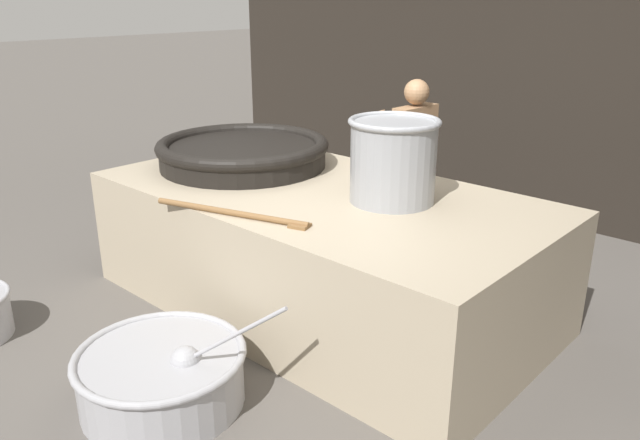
# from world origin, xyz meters

# --- Properties ---
(ground_plane) EXTENTS (60.00, 60.00, 0.00)m
(ground_plane) POSITION_xyz_m (0.00, 0.00, 0.00)
(ground_plane) COLOR #56514C
(back_wall) EXTENTS (8.10, 0.24, 4.22)m
(back_wall) POSITION_xyz_m (0.00, 3.08, 2.11)
(back_wall) COLOR black
(back_wall) RESTS_ON ground_plane
(hearth_platform) EXTENTS (3.32, 1.77, 0.91)m
(hearth_platform) POSITION_xyz_m (0.00, 0.00, 0.46)
(hearth_platform) COLOR tan
(hearth_platform) RESTS_ON ground_plane
(giant_wok_near) EXTENTS (1.40, 1.40, 0.23)m
(giant_wok_near) POSITION_xyz_m (-0.92, 0.07, 1.04)
(giant_wok_near) COLOR black
(giant_wok_near) RESTS_ON hearth_platform
(stock_pot) EXTENTS (0.62, 0.62, 0.57)m
(stock_pot) POSITION_xyz_m (0.52, 0.15, 1.21)
(stock_pot) COLOR gray
(stock_pot) RESTS_ON hearth_platform
(stirring_paddle) EXTENTS (1.09, 0.40, 0.04)m
(stirring_paddle) POSITION_xyz_m (-0.01, -0.77, 0.93)
(stirring_paddle) COLOR brown
(stirring_paddle) RESTS_ON hearth_platform
(cook) EXTENTS (0.37, 0.58, 1.57)m
(cook) POSITION_xyz_m (-0.12, 1.35, 0.85)
(cook) COLOR #9E7551
(cook) RESTS_ON ground_plane
(prep_bowl_vegetables) EXTENTS (1.21, 0.99, 0.75)m
(prep_bowl_vegetables) POSITION_xyz_m (0.16, -1.52, 0.19)
(prep_bowl_vegetables) COLOR #9E9EA3
(prep_bowl_vegetables) RESTS_ON ground_plane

